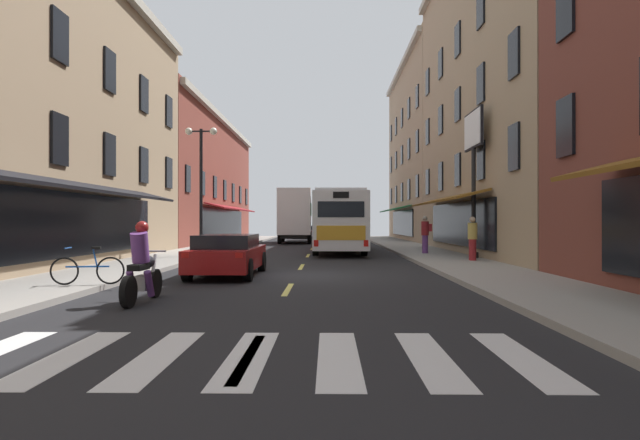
# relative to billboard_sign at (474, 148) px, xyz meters

# --- Properties ---
(ground_plane) EXTENTS (34.80, 80.00, 0.10)m
(ground_plane) POSITION_rel_billboard_sign_xyz_m (-7.05, -5.98, -4.79)
(ground_plane) COLOR black
(lane_centre_dashes) EXTENTS (0.14, 73.90, 0.01)m
(lane_centre_dashes) POSITION_rel_billboard_sign_xyz_m (-7.05, -6.23, -4.73)
(lane_centre_dashes) COLOR #DBCC4C
(lane_centre_dashes) RESTS_ON ground
(crosswalk_near) EXTENTS (7.10, 2.80, 0.01)m
(crosswalk_near) POSITION_rel_billboard_sign_xyz_m (-7.05, -15.98, -4.73)
(crosswalk_near) COLOR silver
(crosswalk_near) RESTS_ON ground
(sidewalk_left) EXTENTS (3.00, 80.00, 0.14)m
(sidewalk_left) POSITION_rel_billboard_sign_xyz_m (-12.95, -5.98, -4.67)
(sidewalk_left) COLOR gray
(sidewalk_left) RESTS_ON ground
(sidewalk_right) EXTENTS (3.00, 80.00, 0.14)m
(sidewalk_right) POSITION_rel_billboard_sign_xyz_m (-1.15, -5.98, -4.67)
(sidewalk_right) COLOR gray
(sidewalk_right) RESTS_ON ground
(billboard_sign) EXTENTS (0.40, 2.55, 6.15)m
(billboard_sign) POSITION_rel_billboard_sign_xyz_m (0.00, 0.00, 0.00)
(billboard_sign) COLOR black
(billboard_sign) RESTS_ON sidewalk_right
(transit_bus) EXTENTS (2.66, 12.40, 3.18)m
(transit_bus) POSITION_rel_billboard_sign_xyz_m (-5.50, 7.31, -3.06)
(transit_bus) COLOR white
(transit_bus) RESTS_ON ground
(box_truck) EXTENTS (2.61, 7.07, 4.07)m
(box_truck) POSITION_rel_billboard_sign_xyz_m (-8.61, 18.90, -2.66)
(box_truck) COLOR black
(box_truck) RESTS_ON ground
(sedan_near) EXTENTS (1.98, 4.48, 1.25)m
(sedan_near) POSITION_rel_billboard_sign_xyz_m (-8.46, 30.41, -4.08)
(sedan_near) COLOR silver
(sedan_near) RESTS_ON ground
(sedan_mid) EXTENTS (1.90, 4.48, 1.26)m
(sedan_mid) POSITION_rel_billboard_sign_xyz_m (-9.12, -6.28, -4.08)
(sedan_mid) COLOR maroon
(sedan_mid) RESTS_ON ground
(motorcycle_rider) EXTENTS (0.62, 2.07, 1.66)m
(motorcycle_rider) POSITION_rel_billboard_sign_xyz_m (-9.86, -11.66, -4.03)
(motorcycle_rider) COLOR black
(motorcycle_rider) RESTS_ON ground
(bicycle_near) EXTENTS (1.70, 0.48, 0.91)m
(bicycle_near) POSITION_rel_billboard_sign_xyz_m (-11.83, -9.74, -4.24)
(bicycle_near) COLOR black
(bicycle_near) RESTS_ON sidewalk_left
(pedestrian_near) EXTENTS (0.51, 0.36, 1.78)m
(pedestrian_near) POSITION_rel_billboard_sign_xyz_m (-1.43, 3.21, -3.65)
(pedestrian_near) COLOR #66387F
(pedestrian_near) RESTS_ON sidewalk_right
(pedestrian_mid) EXTENTS (0.36, 0.36, 1.71)m
(pedestrian_mid) POSITION_rel_billboard_sign_xyz_m (-0.45, -1.52, -3.72)
(pedestrian_mid) COLOR maroon
(pedestrian_mid) RESTS_ON sidewalk_right
(street_lamp_twin) EXTENTS (1.42, 0.32, 5.68)m
(street_lamp_twin) POSITION_rel_billboard_sign_xyz_m (-11.71, 1.22, -1.46)
(street_lamp_twin) COLOR black
(street_lamp_twin) RESTS_ON sidewalk_left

